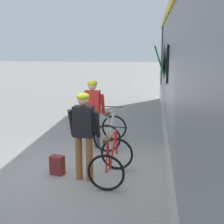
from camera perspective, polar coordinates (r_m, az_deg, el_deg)
ground_plane at (r=6.66m, az=-4.85°, el=-11.23°), size 80.00×80.00×0.00m
cyclist_near_in_red at (r=7.98m, az=-3.58°, el=0.75°), size 0.62×0.32×1.76m
cyclist_far_in_dark at (r=6.05m, az=-5.23°, el=-3.08°), size 0.63×0.35×1.76m
bicycle_near_white at (r=8.24m, az=-0.25°, el=-3.52°), size 0.76×1.11×0.99m
bicycle_far_red at (r=6.23m, az=-0.05°, el=-8.90°), size 0.79×1.12×0.99m
backpack_on_platform at (r=6.64m, az=-10.02°, el=-9.58°), size 0.31×0.24×0.40m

